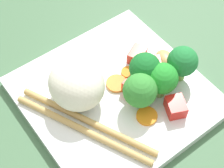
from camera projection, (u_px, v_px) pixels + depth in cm
name	position (u px, v px, depth cm)	size (l,w,h in cm)	color
ground_plane	(115.00, 102.00, 52.54)	(110.00, 110.00, 2.00)	#436B48
square_plate	(115.00, 95.00, 51.07)	(24.37, 24.37, 1.61)	white
rice_mound	(77.00, 84.00, 47.23)	(8.01, 7.33, 6.52)	white
broccoli_floret_0	(145.00, 69.00, 48.55)	(4.42, 4.42, 5.75)	#55903A
broccoli_floret_1	(182.00, 62.00, 49.11)	(4.33, 4.33, 5.94)	#70AF47
broccoli_floret_2	(140.00, 91.00, 46.62)	(4.65, 4.65, 5.68)	#71AA46
broccoli_floret_3	(162.00, 79.00, 47.88)	(4.37, 4.37, 5.44)	#7AB157
carrot_slice_0	(128.00, 72.00, 52.21)	(2.10, 2.10, 0.43)	orange
carrot_slice_1	(147.00, 116.00, 47.91)	(2.89, 2.89, 0.43)	orange
carrot_slice_2	(117.00, 84.00, 51.03)	(3.02, 3.02, 0.45)	orange
pepper_chunk_0	(134.00, 87.00, 49.72)	(2.46, 2.44, 2.10)	red
pepper_chunk_1	(154.00, 67.00, 51.58)	(2.74, 2.12, 2.29)	red
pepper_chunk_2	(176.00, 107.00, 47.81)	(2.88, 2.40, 2.05)	red
pepper_chunk_3	(137.00, 55.00, 53.16)	(2.87, 2.13, 1.93)	red
chicken_piece_1	(164.00, 60.00, 52.49)	(3.95, 2.87, 2.21)	tan
chopstick_pair	(85.00, 125.00, 46.85)	(19.04, 11.73, 0.88)	tan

